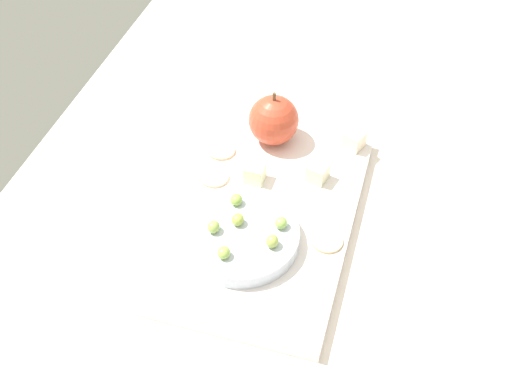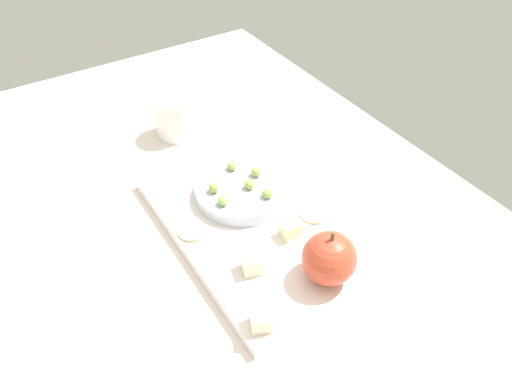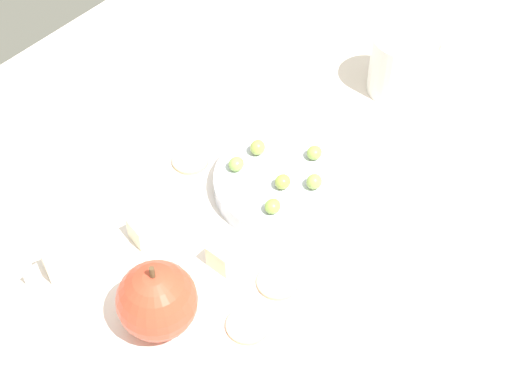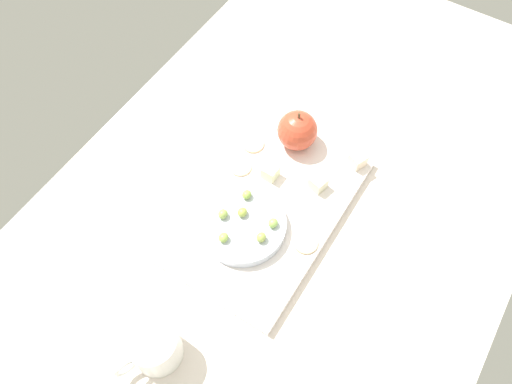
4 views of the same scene
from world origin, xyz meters
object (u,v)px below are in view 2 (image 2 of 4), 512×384
Objects in this scene: cracker_2 at (192,231)px; grape_2 at (267,194)px; grape_0 at (214,188)px; cup at (175,116)px; grape_4 at (223,201)px; cheese_cube_1 at (290,229)px; cheese_cube_0 at (251,264)px; grape_3 at (249,184)px; cheese_cube_2 at (261,319)px; serving_dish at (241,190)px; grape_1 at (256,172)px; grape_5 at (232,166)px; platter at (254,224)px; cracker_0 at (314,215)px; cracker_1 at (341,235)px; apple_whole at (329,258)px.

grape_2 is at bearing -96.10° from cracker_2.
cup is (23.81, -4.19, -0.93)cm from grape_0.
grape_4 is 27.59cm from cup.
cheese_cube_1 is at bearing -146.22° from grape_4.
cup reaches higher than cheese_cube_0.
grape_0 is 1.00× the size of grape_3.
grape_4 is at bearing -16.49° from cheese_cube_2.
cup is at bearing 0.66° from serving_dish.
cup is (24.05, 3.75, -0.89)cm from grape_1.
cup is (27.22, -4.45, -0.85)cm from grape_4.
cheese_cube_0 is 1.51× the size of grape_3.
cracker_2 is at bearing 98.61° from grape_4.
grape_5 is 0.17× the size of cup.
serving_dish is 16.07cm from cheese_cube_0.
platter is at bearing -29.71° from cheese_cube_2.
cup reaches higher than cracker_0.
cheese_cube_0 is 1.00× the size of cheese_cube_2.
cracker_2 is at bearing 73.27° from platter.
serving_dish is 3.63× the size of cracker_1.
grape_0 and grape_1 have the same top height.
grape_3 is (-2.10, 2.63, -0.03)cm from grape_1.
grape_3 is at bearing -80.30° from cracker_2.
serving_dish is 5.60× the size of cheese_cube_2.
cup reaches higher than grape_4.
platter is 3.63× the size of cup.
grape_1 reaches higher than serving_dish.
apple_whole is 4.22× the size of grape_2.
cheese_cube_0 and cheese_cube_1 have the same top height.
cheese_cube_2 is (-1.80, 12.22, -2.45)cm from apple_whole.
grape_2 reaches higher than cracker_0.
grape_2 is 1.00× the size of grape_3.
grape_3 reaches higher than cracker_2.
grape_2 is at bearing -172.23° from grape_5.
cup is (35.30, 7.60, 1.86)cm from cracker_0.
cheese_cube_0 is at bearing -161.07° from cracker_2.
serving_dish is 3.63× the size of cracker_2.
cheese_cube_2 is at bearing 163.51° from grape_4.
grape_2 is at bearing -175.36° from cup.
grape_4 reaches higher than cheese_cube_1.
serving_dish is 25.31cm from cheese_cube_2.
platter is at bearing 113.90° from grape_2.
cracker_2 is 12.18cm from grape_3.
apple_whole is at bearing -178.81° from grape_5.
cheese_cube_1 is 1.51× the size of grape_1.
grape_2 reaches higher than platter.
grape_5 is at bearing -57.66° from grape_0.
grape_3 reaches higher than cracker_1.
grape_5 is (7.72, -11.75, 2.68)cm from cracker_2.
platter is at bearing 178.18° from cup.
cheese_cube_0 is at bearing 51.81° from apple_whole.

